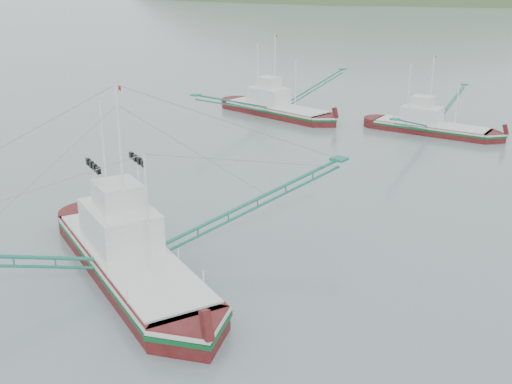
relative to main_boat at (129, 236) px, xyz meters
The scene contains 4 objects.
ground 4.21m from the main_boat, 40.52° to the left, with size 1200.00×1200.00×0.00m, color slate.
main_boat is the anchor object (origin of this frame).
bg_boat_left 42.57m from the main_boat, 114.30° to the left, with size 14.10×24.81×10.08m.
bg_boat_far 41.57m from the main_boat, 89.47° to the left, with size 12.13×21.63×8.76m.
Camera 1 is at (22.90, -24.22, 16.51)m, focal length 45.00 mm.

